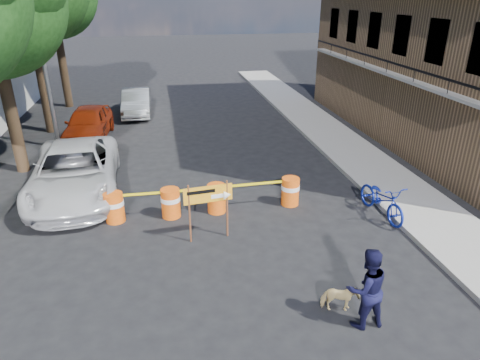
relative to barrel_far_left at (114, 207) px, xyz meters
name	(u,v)px	position (x,y,z in m)	size (l,w,h in m)	color
ground	(230,254)	(3.06, -2.34, -0.47)	(120.00, 120.00, 0.00)	black
sidewalk_east	(355,155)	(9.26, 3.66, -0.40)	(2.40, 40.00, 0.15)	gray
streetlamp	(42,43)	(-2.88, 7.16, 3.90)	(1.25, 0.18, 8.00)	gray
barrel_far_left	(114,207)	(0.00, 0.00, 0.00)	(0.58, 0.58, 0.90)	#DB570C
barrel_mid_left	(171,202)	(1.63, -0.02, 0.00)	(0.58, 0.58, 0.90)	#DB570C
barrel_mid_right	(217,198)	(3.02, 0.04, 0.00)	(0.58, 0.58, 0.90)	#DB570C
barrel_far_right	(290,191)	(5.38, 0.10, 0.00)	(0.58, 0.58, 0.90)	#DB570C
detour_sign	(214,198)	(2.77, -1.49, 0.76)	(1.31, 0.27, 1.69)	#592D19
pedestrian	(366,289)	(5.28, -5.34, 0.41)	(0.86, 0.67, 1.77)	black
bicycle	(384,184)	(7.86, -1.14, 0.59)	(0.74, 1.11, 2.12)	#13259C
dog	(339,298)	(4.96, -4.89, -0.15)	(0.35, 0.76, 0.64)	tan
suv_white	(75,172)	(-1.39, 2.15, 0.34)	(2.69, 5.84, 1.62)	silver
sedan_red	(88,123)	(-1.74, 8.14, 0.27)	(1.75, 4.36, 1.49)	maroon
sedan_silver	(136,102)	(0.26, 12.11, 0.21)	(1.44, 4.12, 1.36)	#9DA0A4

